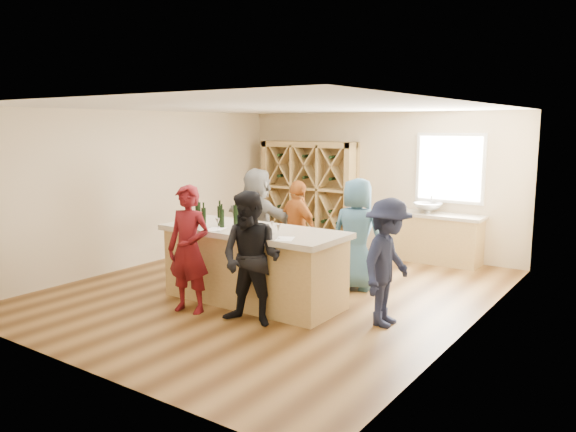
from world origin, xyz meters
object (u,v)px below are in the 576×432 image
Objects in this scene: person_far_mid at (298,230)px; wine_rack at (309,193)px; wine_bottle_d at (222,218)px; person_near_left at (189,249)px; wine_bottle_e at (236,217)px; wine_bottle_a at (198,213)px; person_far_left at (258,220)px; person_near_right at (251,259)px; sink at (428,208)px; person_server at (388,262)px; person_far_right at (357,234)px; wine_bottle_b at (204,217)px; wine_bottle_c at (220,216)px; tasting_counter_base at (254,268)px.

wine_rack is at bearing -41.52° from person_far_mid.
wine_rack reaches higher than person_far_mid.
person_near_left is (-0.04, -0.64, -0.34)m from wine_bottle_d.
wine_bottle_e is at bearing 60.89° from person_near_left.
person_far_left is at bearing 95.83° from wine_bottle_a.
person_near_right reaches higher than wine_bottle_e.
person_server is (0.88, -3.64, -0.19)m from sink.
person_far_right reaches higher than person_far_mid.
wine_bottle_b is 1.80m from person_far_left.
person_near_left is 2.39m from person_far_left.
person_server is 0.94× the size of person_far_right.
person_far_mid reaches higher than person_server.
wine_bottle_c is 0.17× the size of person_near_left.
person_server reaches higher than wine_bottle_e.
person_far_right reaches higher than wine_bottle_d.
wine_bottle_d is 0.15× the size of person_near_left.
wine_bottle_e is 1.07m from person_near_right.
person_far_mid is (0.53, 1.67, -0.39)m from wine_bottle_b.
person_far_left is (-0.61, 2.31, 0.03)m from person_near_left.
person_near_left is at bearing -118.19° from tasting_counter_base.
wine_rack reaches higher than wine_bottle_a.
sink is 2.04× the size of wine_bottle_d.
wine_bottle_c is (-1.64, -3.97, 0.22)m from sink.
person_near_left is 2.26m from person_far_mid.
sink is 0.31× the size of person_near_right.
person_far_mid is at bearing -117.76° from sink.
person_near_right is 1.73m from person_server.
wine_bottle_c is 0.18× the size of person_far_mid.
wine_bottle_c is at bearing 39.77° from wine_bottle_b.
tasting_counter_base is at bearing 117.04° from person_near_right.
wine_rack is 4.16m from wine_bottle_a.
sink is 2.00× the size of wine_bottle_b.
sink is at bearing 71.46° from wine_bottle_e.
wine_bottle_a is 0.19× the size of person_near_left.
wine_bottle_a is 2.95m from person_server.
person_server reaches higher than tasting_counter_base.
wine_bottle_c is 0.31m from wine_bottle_e.
wine_bottle_a reaches higher than sink.
person_near_right reaches higher than wine_bottle_b.
person_far_right is at bearing 46.56° from wine_bottle_b.
wine_bottle_c is at bearing 140.13° from person_near_right.
tasting_counter_base is 1.59× the size of person_server.
wine_bottle_e is at bearing -108.54° from sink.
person_far_mid is (-0.73, 2.15, -0.04)m from person_near_right.
person_far_right is at bearing 48.06° from person_near_left.
person_far_left is at bearing -78.01° from wine_rack.
wine_bottle_d is 1.17m from person_near_right.
person_far_mid is at bearing -60.71° from wine_rack.
wine_bottle_d is at bearing 100.61° from person_far_mid.
wine_bottle_b is (-0.70, -0.27, 0.72)m from tasting_counter_base.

